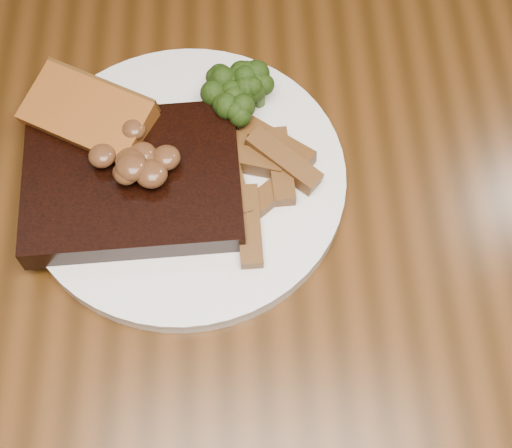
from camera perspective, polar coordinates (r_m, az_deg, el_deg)
The scene contains 9 objects.
ground at distance 1.35m, azimuth 0.84°, elevation -15.82°, with size 4.50×4.50×0.00m, color #341E0B.
dining_table at distance 0.71m, azimuth 1.53°, elevation -5.10°, with size 1.60×0.90×0.75m.
plate at distance 0.66m, azimuth -5.64°, elevation 3.60°, with size 0.29×0.29×0.01m, color white.
steak at distance 0.64m, azimuth -9.80°, elevation 3.38°, with size 0.19×0.14×0.03m, color black.
steak_bone at distance 0.61m, azimuth -9.99°, elevation -2.05°, with size 0.15×0.01×0.02m, color #BEB493.
mushroom_pile at distance 0.62m, azimuth -9.71°, elevation 4.84°, with size 0.08×0.08×0.03m, color #552F1A, non-canonical shape.
garlic_bread at distance 0.68m, azimuth -12.93°, elevation 7.45°, with size 0.11×0.06×0.02m, color #9A531C.
potato_wedges at distance 0.63m, azimuth -0.30°, elevation 3.35°, with size 0.10×0.10×0.02m, color brown, non-canonical shape.
broccoli_cluster at distance 0.68m, azimuth -2.60°, elevation 10.36°, with size 0.07×0.07×0.04m, color #22370C, non-canonical shape.
Camera 1 is at (-0.03, -0.27, 1.32)m, focal length 50.00 mm.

